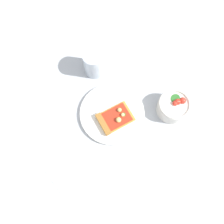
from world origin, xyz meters
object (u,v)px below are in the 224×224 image
(salad_bowl, at_px, (173,106))
(soda_glass, at_px, (94,63))
(plate, at_px, (112,113))
(pizza_slice_main, at_px, (113,119))
(paper_napkin, at_px, (67,172))

(salad_bowl, height_order, soda_glass, soda_glass)
(plate, xyz_separation_m, pizza_slice_main, (-0.02, 0.01, 0.01))
(pizza_slice_main, height_order, paper_napkin, pizza_slice_main)
(plate, xyz_separation_m, soda_glass, (0.19, -0.02, 0.05))
(soda_glass, bearing_deg, plate, 175.48)
(pizza_slice_main, xyz_separation_m, salad_bowl, (-0.05, -0.21, 0.01))
(pizza_slice_main, xyz_separation_m, soda_glass, (0.22, -0.02, 0.03))
(soda_glass, distance_m, paper_napkin, 0.40)
(paper_napkin, bearing_deg, pizza_slice_main, -65.28)
(plate, relative_size, salad_bowl, 2.07)
(salad_bowl, bearing_deg, pizza_slice_main, 77.06)
(plate, bearing_deg, pizza_slice_main, 163.43)
(salad_bowl, bearing_deg, soda_glass, 35.53)
(plate, height_order, pizza_slice_main, pizza_slice_main)
(soda_glass, bearing_deg, pizza_slice_main, 174.06)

